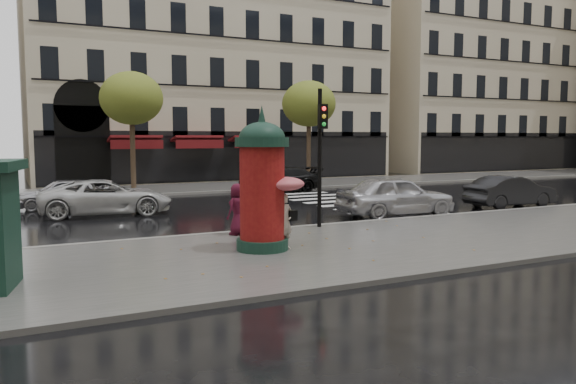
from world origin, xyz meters
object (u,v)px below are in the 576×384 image
woman_umbrella (285,200)px  man_burgundy (238,209)px  car_black (279,180)px  car_white (106,197)px  car_far_silver (62,193)px  woman_red (262,210)px  morris_column (262,181)px  traffic_light (321,144)px  car_silver (396,196)px  car_darkgrey (511,192)px

woman_umbrella → man_burgundy: 2.74m
man_burgundy → car_black: size_ratio=0.32×
car_white → woman_umbrella: bearing=-157.0°
car_white → car_far_silver: bearing=31.1°
woman_red → morris_column: 1.19m
traffic_light → car_black: traffic_light is taller
car_far_silver → woman_red: bearing=19.4°
traffic_light → car_silver: size_ratio=0.96×
car_far_silver → car_silver: bearing=53.7°
traffic_light → car_white: 9.36m
woman_red → traffic_light: (2.91, 1.80, 1.80)m
woman_umbrella → traffic_light: size_ratio=0.44×
traffic_light → car_far_silver: traffic_light is taller
man_burgundy → car_silver: (7.31, 1.80, -0.10)m
woman_red → car_far_silver: (-4.17, 11.87, -0.40)m
traffic_light → woman_red: bearing=-148.2°
man_burgundy → car_far_silver: size_ratio=0.40×
man_burgundy → traffic_light: 3.55m
woman_red → car_white: size_ratio=0.37×
morris_column → man_burgundy: bearing=83.7°
woman_umbrella → car_darkgrey: bearing=18.6°
man_burgundy → morris_column: 2.65m
woman_umbrella → car_silver: (7.04, 4.48, -0.63)m
car_white → car_black: size_ratio=1.04×
car_white → morris_column: bearing=-159.5°
woman_red → morris_column: (-0.32, -0.75, 0.87)m
man_burgundy → car_black: bearing=-147.0°
woman_red → car_darkgrey: (13.52, 3.48, -0.37)m
woman_umbrella → car_darkgrey: (13.31, 4.48, -0.74)m
car_black → traffic_light: bearing=-17.8°
car_darkgrey → car_white: (-16.32, 5.43, 0.01)m
man_burgundy → traffic_light: (2.96, 0.12, 1.96)m
car_darkgrey → car_far_silver: (-17.70, 8.39, -0.03)m
car_white → car_black: same height
morris_column → car_black: 16.92m
traffic_light → car_silver: 5.10m
morris_column → car_white: 10.04m
car_white → car_far_silver: size_ratio=1.31×
man_burgundy → car_silver: man_burgundy is taller
car_silver → car_white: size_ratio=0.92×
morris_column → car_far_silver: 13.25m
traffic_light → car_white: (-5.70, 7.10, -2.16)m
man_burgundy → car_darkgrey: (13.57, 1.80, -0.21)m
woman_umbrella → car_black: (7.15, 15.28, -0.72)m
morris_column → car_white: morris_column is taller
car_darkgrey → car_far_silver: size_ratio=1.08×
morris_column → traffic_light: traffic_light is taller
car_silver → woman_red: bearing=120.7°
car_silver → car_darkgrey: (6.27, 0.00, -0.10)m
car_far_silver → woman_umbrella: bearing=18.8°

